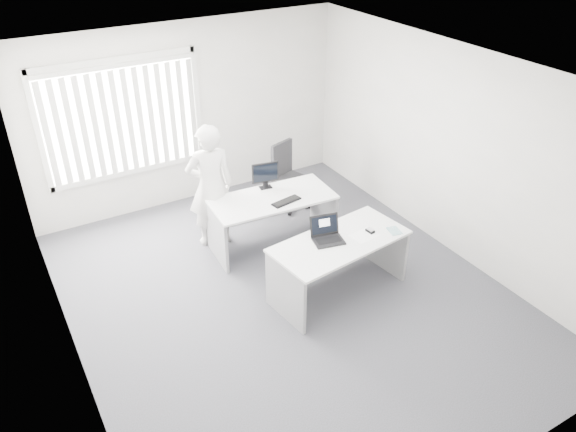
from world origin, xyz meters
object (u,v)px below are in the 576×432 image
person (210,186)px  monitor (265,175)px  desk_far (272,211)px  laptop (329,232)px  desk_near (339,255)px  office_chair (289,187)px

person → monitor: bearing=175.1°
person → monitor: size_ratio=4.69×
person → desk_far: bearing=154.3°
laptop → desk_near: bearing=-4.5°
desk_far → person: (-0.68, 0.50, 0.34)m
desk_near → office_chair: size_ratio=1.72×
desk_near → laptop: (-0.14, 0.04, 0.35)m
desk_near → person: bearing=108.4°
desk_far → person: bearing=147.9°
office_chair → monitor: (-0.73, -0.59, 0.64)m
laptop → monitor: bearing=102.5°
desk_near → monitor: 1.69m
desk_near → office_chair: bearing=67.9°
monitor → office_chair: bearing=48.5°
office_chair → laptop: bearing=-126.9°
monitor → person: bearing=174.6°
desk_far → person: size_ratio=0.97×
person → laptop: size_ratio=5.00×
desk_near → desk_far: desk_near is taller
desk_far → office_chair: 1.20m
desk_near → office_chair: 2.31m
office_chair → laptop: size_ratio=2.89×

